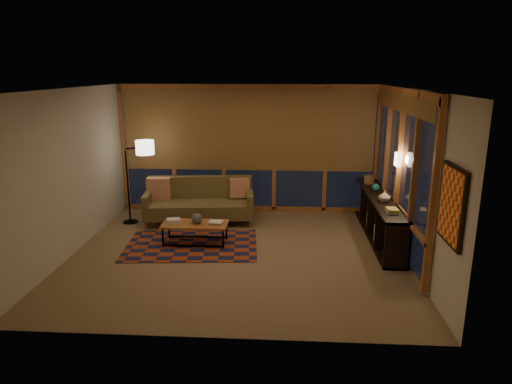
# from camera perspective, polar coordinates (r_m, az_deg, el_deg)

# --- Properties ---
(floor) EXTENTS (5.50, 5.00, 0.01)m
(floor) POSITION_cam_1_polar(r_m,az_deg,el_deg) (7.72, -2.28, -7.68)
(floor) COLOR #9F7B5A
(floor) RESTS_ON ground
(ceiling) EXTENTS (5.50, 5.00, 0.01)m
(ceiling) POSITION_cam_1_polar(r_m,az_deg,el_deg) (7.13, -2.51, 12.76)
(ceiling) COLOR beige
(ceiling) RESTS_ON walls
(walls) EXTENTS (5.51, 5.01, 2.70)m
(walls) POSITION_cam_1_polar(r_m,az_deg,el_deg) (7.31, -2.39, 2.13)
(walls) COLOR beige
(walls) RESTS_ON floor
(window_wall_back) EXTENTS (5.30, 0.16, 2.60)m
(window_wall_back) POSITION_cam_1_polar(r_m,az_deg,el_deg) (9.68, -0.91, 5.33)
(window_wall_back) COLOR #AC6730
(window_wall_back) RESTS_ON walls
(window_wall_right) EXTENTS (0.16, 3.70, 2.60)m
(window_wall_right) POSITION_cam_1_polar(r_m,az_deg,el_deg) (8.09, 17.33, 2.71)
(window_wall_right) COLOR #AC6730
(window_wall_right) RESTS_ON walls
(wall_art) EXTENTS (0.06, 0.74, 0.94)m
(wall_art) POSITION_cam_1_polar(r_m,az_deg,el_deg) (5.80, 23.22, -1.52)
(wall_art) COLOR red
(wall_art) RESTS_ON walls
(wall_sconce) EXTENTS (0.12, 0.18, 0.22)m
(wall_sconce) POSITION_cam_1_polar(r_m,az_deg,el_deg) (7.90, 17.27, 3.91)
(wall_sconce) COLOR #EFE4C1
(wall_sconce) RESTS_ON walls
(sofa) EXTENTS (2.20, 1.08, 0.87)m
(sofa) POSITION_cam_1_polar(r_m,az_deg,el_deg) (9.18, -7.10, -1.20)
(sofa) COLOR brown
(sofa) RESTS_ON floor
(pillow_left) EXTENTS (0.47, 0.20, 0.46)m
(pillow_left) POSITION_cam_1_polar(r_m,az_deg,el_deg) (9.38, -12.09, 0.39)
(pillow_left) COLOR #D35127
(pillow_left) RESTS_ON sofa
(pillow_right) EXTENTS (0.41, 0.21, 0.39)m
(pillow_right) POSITION_cam_1_polar(r_m,az_deg,el_deg) (9.28, -2.05, 0.35)
(pillow_right) COLOR #D35127
(pillow_right) RESTS_ON sofa
(area_rug) EXTENTS (2.38, 1.69, 0.01)m
(area_rug) POSITION_cam_1_polar(r_m,az_deg,el_deg) (8.13, -8.04, -6.59)
(area_rug) COLOR #973819
(area_rug) RESTS_ON floor
(coffee_table) EXTENTS (1.14, 0.53, 0.38)m
(coffee_table) POSITION_cam_1_polar(r_m,az_deg,el_deg) (8.14, -7.59, -5.16)
(coffee_table) COLOR #AC6730
(coffee_table) RESTS_ON floor
(book_stack_a) EXTENTS (0.30, 0.25, 0.08)m
(book_stack_a) POSITION_cam_1_polar(r_m,az_deg,el_deg) (8.16, -10.28, -3.50)
(book_stack_a) COLOR white
(book_stack_a) RESTS_ON coffee_table
(book_stack_b) EXTENTS (0.25, 0.21, 0.05)m
(book_stack_b) POSITION_cam_1_polar(r_m,az_deg,el_deg) (8.02, -5.01, -3.78)
(book_stack_b) COLOR white
(book_stack_b) RESTS_ON coffee_table
(ceramic_pot) EXTENTS (0.23, 0.23, 0.19)m
(ceramic_pot) POSITION_cam_1_polar(r_m,az_deg,el_deg) (8.03, -7.41, -3.29)
(ceramic_pot) COLOR black
(ceramic_pot) RESTS_ON coffee_table
(floor_lamp) EXTENTS (0.65, 0.58, 1.65)m
(floor_lamp) POSITION_cam_1_polar(r_m,az_deg,el_deg) (9.35, -15.75, 1.13)
(floor_lamp) COLOR black
(floor_lamp) RESTS_ON floor
(bookshelf) EXTENTS (0.40, 3.06, 0.76)m
(bookshelf) POSITION_cam_1_polar(r_m,az_deg,el_deg) (8.67, 15.01, -2.94)
(bookshelf) COLOR black
(bookshelf) RESTS_ON floor
(basket) EXTENTS (0.26, 0.26, 0.16)m
(basket) POSITION_cam_1_polar(r_m,az_deg,el_deg) (9.47, 13.96, 1.53)
(basket) COLOR #956840
(basket) RESTS_ON bookshelf
(teal_bowl) EXTENTS (0.15, 0.15, 0.14)m
(teal_bowl) POSITION_cam_1_polar(r_m,az_deg,el_deg) (8.90, 14.75, 0.58)
(teal_bowl) COLOR #217C76
(teal_bowl) RESTS_ON bookshelf
(vase) EXTENTS (0.25, 0.25, 0.21)m
(vase) POSITION_cam_1_polar(r_m,az_deg,el_deg) (8.17, 15.76, -0.52)
(vase) COLOR tan
(vase) RESTS_ON bookshelf
(shelf_book_stack) EXTENTS (0.22, 0.25, 0.06)m
(shelf_book_stack) POSITION_cam_1_polar(r_m,az_deg,el_deg) (7.63, 16.64, -2.27)
(shelf_book_stack) COLOR white
(shelf_book_stack) RESTS_ON bookshelf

